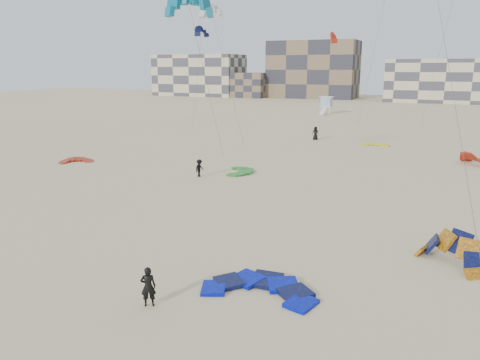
% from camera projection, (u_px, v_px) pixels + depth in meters
% --- Properties ---
extents(ground, '(320.00, 320.00, 0.00)m').
position_uv_depth(ground, '(173.00, 269.00, 23.21)').
color(ground, beige).
rests_on(ground, ground).
extents(kite_ground_blue, '(4.96, 5.17, 0.80)m').
position_uv_depth(kite_ground_blue, '(260.00, 292.00, 20.86)').
color(kite_ground_blue, '#001DCB').
rests_on(kite_ground_blue, ground).
extents(kite_ground_orange, '(5.49, 5.46, 3.84)m').
position_uv_depth(kite_ground_orange, '(450.00, 265.00, 23.78)').
color(kite_ground_orange, orange).
rests_on(kite_ground_orange, ground).
extents(kite_ground_red, '(4.57, 4.58, 1.19)m').
position_uv_depth(kite_ground_red, '(76.00, 162.00, 49.50)').
color(kite_ground_red, '#AF290C').
rests_on(kite_ground_red, ground).
extents(kite_ground_green, '(4.70, 4.55, 0.72)m').
position_uv_depth(kite_ground_green, '(239.00, 172.00, 44.67)').
color(kite_ground_green, green).
rests_on(kite_ground_green, ground).
extents(kite_ground_red_far, '(5.27, 5.25, 3.71)m').
position_uv_depth(kite_ground_red_far, '(474.00, 164.00, 48.45)').
color(kite_ground_red_far, '#AF290C').
rests_on(kite_ground_red_far, ground).
extents(kite_ground_yellow, '(3.55, 3.71, 0.58)m').
position_uv_depth(kite_ground_yellow, '(375.00, 146.00, 59.84)').
color(kite_ground_yellow, '#ECEF11').
rests_on(kite_ground_yellow, ground).
extents(kitesurfer_main, '(0.76, 0.68, 1.75)m').
position_uv_depth(kitesurfer_main, '(148.00, 287.00, 19.48)').
color(kitesurfer_main, black).
rests_on(kitesurfer_main, ground).
extents(kitesurfer_c, '(0.74, 1.11, 1.61)m').
position_uv_depth(kitesurfer_c, '(199.00, 168.00, 42.73)').
color(kitesurfer_c, black).
rests_on(kitesurfer_c, ground).
extents(kitesurfer_e, '(0.92, 0.61, 1.85)m').
position_uv_depth(kitesurfer_e, '(315.00, 133.00, 64.44)').
color(kitesurfer_e, black).
rests_on(kitesurfer_e, ground).
extents(kite_fly_teal_a, '(5.07, 10.79, 14.66)m').
position_uv_depth(kite_fly_teal_a, '(190.00, 7.00, 36.81)').
color(kite_fly_teal_a, '#016D86').
rests_on(kite_fly_teal_a, ground).
extents(kite_fly_grey, '(7.81, 5.49, 16.30)m').
position_uv_depth(kite_fly_grey, '(212.00, 13.00, 55.01)').
color(kite_fly_grey, silver).
rests_on(kite_fly_grey, ground).
extents(kite_fly_navy, '(5.23, 11.21, 15.53)m').
position_uv_depth(kite_fly_navy, '(201.00, 32.00, 75.43)').
color(kite_fly_navy, '#0F1842').
rests_on(kite_fly_navy, ground).
extents(kite_fly_red, '(4.09, 10.24, 14.83)m').
position_uv_depth(kite_fly_red, '(334.00, 39.00, 79.12)').
color(kite_fly_red, '#AF290C').
rests_on(kite_fly_red, ground).
extents(lifeguard_tower_far, '(2.69, 5.07, 3.70)m').
position_uv_depth(lifeguard_tower_far, '(326.00, 105.00, 99.86)').
color(lifeguard_tower_far, white).
rests_on(lifeguard_tower_far, ground).
extents(condo_west_a, '(30.00, 15.00, 14.00)m').
position_uv_depth(condo_west_a, '(199.00, 75.00, 164.68)').
color(condo_west_a, beige).
rests_on(condo_west_a, ground).
extents(condo_west_b, '(28.00, 14.00, 18.00)m').
position_uv_depth(condo_west_b, '(313.00, 70.00, 151.93)').
color(condo_west_b, '#796249').
rests_on(condo_west_b, ground).
extents(condo_mid, '(32.00, 16.00, 12.00)m').
position_uv_depth(condo_mid, '(446.00, 81.00, 133.25)').
color(condo_mid, beige).
rests_on(condo_mid, ground).
extents(condo_fill_left, '(12.00, 10.00, 8.00)m').
position_uv_depth(condo_fill_left, '(249.00, 85.00, 155.69)').
color(condo_fill_left, '#796249').
rests_on(condo_fill_left, ground).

